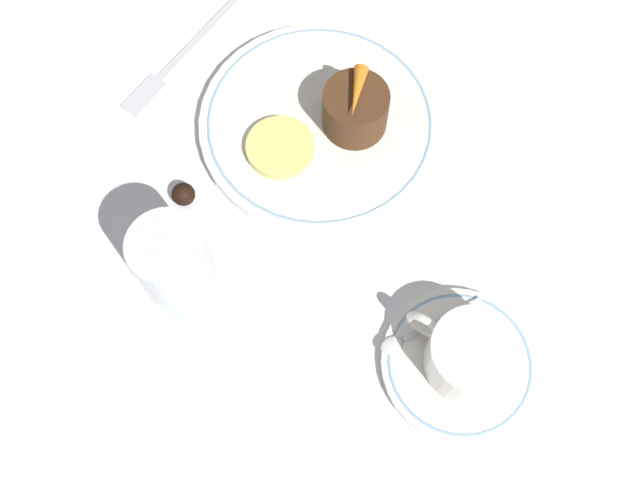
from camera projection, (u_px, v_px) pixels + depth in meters
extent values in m
plane|color=white|center=(319.00, 154.00, 0.76)|extent=(3.00, 3.00, 0.00)
cylinder|color=white|center=(319.00, 125.00, 0.76)|extent=(0.24, 0.24, 0.01)
torus|color=#8CB2D1|center=(319.00, 122.00, 0.76)|extent=(0.23, 0.23, 0.00)
cylinder|color=white|center=(459.00, 364.00, 0.67)|extent=(0.14, 0.14, 0.01)
torus|color=#8CB2D1|center=(460.00, 363.00, 0.67)|extent=(0.13, 0.13, 0.00)
cylinder|color=white|center=(471.00, 356.00, 0.64)|extent=(0.08, 0.08, 0.05)
cylinder|color=brown|center=(471.00, 355.00, 0.64)|extent=(0.07, 0.07, 0.04)
torus|color=white|center=(424.00, 325.00, 0.65)|extent=(0.04, 0.01, 0.04)
cube|color=silver|center=(442.00, 319.00, 0.68)|extent=(0.04, 0.07, 0.00)
ellipsoid|color=silver|center=(392.00, 345.00, 0.67)|extent=(0.02, 0.03, 0.00)
cylinder|color=silver|center=(188.00, 290.00, 0.70)|extent=(0.06, 0.06, 0.01)
cylinder|color=silver|center=(183.00, 281.00, 0.68)|extent=(0.01, 0.01, 0.04)
cylinder|color=silver|center=(172.00, 259.00, 0.62)|extent=(0.07, 0.07, 0.07)
cylinder|color=maroon|center=(175.00, 265.00, 0.64)|extent=(0.06, 0.06, 0.04)
cube|color=silver|center=(200.00, 35.00, 0.81)|extent=(0.01, 0.14, 0.01)
cube|color=silver|center=(144.00, 95.00, 0.78)|extent=(0.02, 0.05, 0.01)
cylinder|color=#4C2D19|center=(355.00, 110.00, 0.73)|extent=(0.06, 0.06, 0.05)
cone|color=orange|center=(357.00, 92.00, 0.70)|extent=(0.03, 0.05, 0.01)
cylinder|color=#EFE075|center=(280.00, 147.00, 0.74)|extent=(0.07, 0.07, 0.01)
sphere|color=black|center=(183.00, 194.00, 0.73)|extent=(0.02, 0.02, 0.02)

